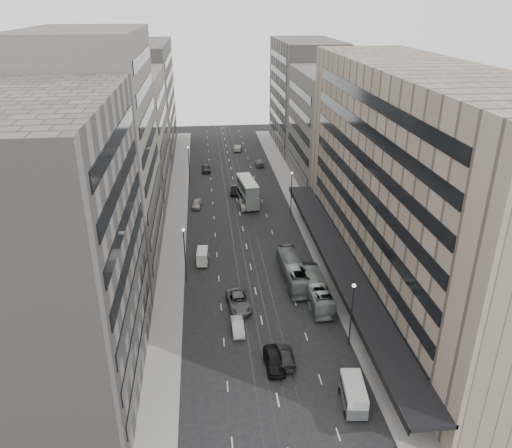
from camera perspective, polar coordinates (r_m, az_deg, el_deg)
name	(u,v)px	position (r m, az deg, el deg)	size (l,w,h in m)	color
ground	(262,325)	(64.00, 0.74, -11.43)	(220.00, 220.00, 0.00)	black
sidewalk_right	(300,208)	(98.31, 5.06, 1.88)	(4.00, 125.00, 0.15)	gray
sidewalk_left	(177,213)	(96.72, -9.04, 1.28)	(4.00, 125.00, 0.15)	gray
department_store	(417,185)	(69.50, 17.87, 4.26)	(19.20, 60.00, 30.00)	gray
building_right_mid	(333,129)	(110.24, 8.78, 10.69)	(15.00, 28.00, 24.00)	#524D47
building_right_far	(306,95)	(138.46, 5.68, 14.44)	(15.00, 32.00, 28.00)	#65615B
building_left_a	(48,258)	(51.23, -22.65, -3.62)	(15.00, 28.00, 30.00)	#65615B
building_left_b	(97,156)	(74.98, -17.71, 7.37)	(15.00, 26.00, 34.00)	#524D47
building_left_c	(125,139)	(101.81, -14.74, 9.35)	(15.00, 28.00, 25.00)	#756A5B
building_left_d	(141,100)	(133.50, -12.98, 13.59)	(15.00, 38.00, 28.00)	#65615B
lamp_right_near	(352,307)	(58.85, 10.92, -9.34)	(0.44, 0.44, 8.32)	#262628
lamp_right_far	(292,188)	(93.75, 4.08, 4.15)	(0.44, 0.44, 8.32)	#262628
lamp_left_near	(184,249)	(71.31, -8.18, -2.79)	(0.44, 0.44, 8.32)	#262628
lamp_left_far	(189,160)	(111.37, -7.70, 7.27)	(0.44, 0.44, 8.32)	#262628
bus_near	(316,290)	(68.36, 6.87, -7.49)	(2.63, 11.26, 3.14)	gray
bus_far	(293,271)	(72.35, 4.25, -5.36)	(2.79, 11.94, 3.33)	gray
double_decker	(248,191)	(98.66, -0.97, 3.75)	(3.81, 9.69, 5.17)	slate
vw_microbus	(354,394)	(53.40, 11.09, -18.49)	(2.69, 5.11, 2.65)	#4E5354
panel_van	(202,256)	(77.41, -6.14, -3.68)	(2.00, 3.71, 2.27)	silver
sedan_0	(274,360)	(57.30, 2.06, -15.31)	(2.01, 5.00, 1.70)	black
sedan_1	(238,326)	(62.57, -2.11, -11.62)	(1.45, 4.16, 1.37)	silver
sedan_2	(239,301)	(66.87, -2.00, -8.84)	(2.78, 6.02, 1.67)	#58585A
sedan_3	(285,357)	(58.12, 3.38, -14.88)	(1.93, 4.76, 1.38)	#272729
sedan_4	(197,204)	(98.68, -6.77, 2.31)	(1.76, 4.38, 1.49)	#A49788
sedan_5	(235,190)	(105.22, -2.41, 3.90)	(1.65, 4.72, 1.56)	black
sedan_6	(247,203)	(97.91, -1.03, 2.38)	(2.85, 6.17, 1.71)	white
sedan_7	(259,163)	(123.61, 0.39, 7.03)	(2.05, 5.05, 1.47)	slate
sedan_8	(206,168)	(119.68, -5.72, 6.37)	(1.95, 4.85, 1.65)	#28282B
sedan_9	(238,148)	(136.38, -2.09, 8.69)	(1.66, 4.77, 1.57)	#A39B87
pedestrian	(389,376)	(56.58, 15.00, -16.48)	(0.75, 0.49, 2.05)	black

